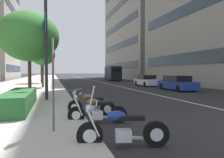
{
  "coord_description": "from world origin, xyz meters",
  "views": [
    {
      "loc": [
        -4.09,
        7.77,
        1.82
      ],
      "look_at": [
        13.47,
        2.72,
        1.16
      ],
      "focal_mm": 33.01,
      "sensor_mm": 36.0,
      "label": 1
    }
  ],
  "objects_px": {
    "car_mid_block_traffic": "(177,83)",
    "street_tree_far_plaza": "(43,55)",
    "street_lamp_with_banners": "(52,8)",
    "motorcycle_far_end_row": "(121,130)",
    "street_tree_by_lamp_post": "(29,37)",
    "motorcycle_under_tarp": "(97,112)",
    "car_lead_in_lane": "(147,81)",
    "delivery_van_ahead": "(113,73)",
    "parking_sign_by_curb": "(53,73)",
    "street_tree_mid_sidewalk": "(41,54)",
    "motorcycle_second_in_row": "(91,106)"
  },
  "relations": [
    {
      "from": "car_mid_block_traffic",
      "to": "street_tree_mid_sidewalk",
      "type": "bearing_deg",
      "value": 43.18
    },
    {
      "from": "car_lead_in_lane",
      "to": "street_tree_far_plaza",
      "type": "xyz_separation_m",
      "value": [
        -0.8,
        12.53,
        2.96
      ]
    },
    {
      "from": "car_lead_in_lane",
      "to": "street_lamp_with_banners",
      "type": "xyz_separation_m",
      "value": [
        -11.11,
        11.49,
        4.96
      ]
    },
    {
      "from": "car_lead_in_lane",
      "to": "street_tree_mid_sidewalk",
      "type": "bearing_deg",
      "value": 59.14
    },
    {
      "from": "motorcycle_under_tarp",
      "to": "street_lamp_with_banners",
      "type": "bearing_deg",
      "value": -62.63
    },
    {
      "from": "motorcycle_second_in_row",
      "to": "street_tree_far_plaza",
      "type": "height_order",
      "value": "street_tree_far_plaza"
    },
    {
      "from": "car_mid_block_traffic",
      "to": "street_tree_far_plaza",
      "type": "bearing_deg",
      "value": 66.42
    },
    {
      "from": "motorcycle_under_tarp",
      "to": "car_lead_in_lane",
      "type": "distance_m",
      "value": 19.6
    },
    {
      "from": "car_lead_in_lane",
      "to": "delivery_van_ahead",
      "type": "xyz_separation_m",
      "value": [
        15.49,
        -0.02,
        0.88
      ]
    },
    {
      "from": "motorcycle_under_tarp",
      "to": "parking_sign_by_curb",
      "type": "distance_m",
      "value": 2.3
    },
    {
      "from": "motorcycle_under_tarp",
      "to": "delivery_van_ahead",
      "type": "distance_m",
      "value": 33.87
    },
    {
      "from": "parking_sign_by_curb",
      "to": "street_lamp_with_banners",
      "type": "bearing_deg",
      "value": 0.04
    },
    {
      "from": "car_mid_block_traffic",
      "to": "street_tree_far_plaza",
      "type": "height_order",
      "value": "street_tree_far_plaza"
    },
    {
      "from": "car_lead_in_lane",
      "to": "street_tree_mid_sidewalk",
      "type": "distance_m",
      "value": 15.73
    },
    {
      "from": "parking_sign_by_curb",
      "to": "street_tree_far_plaza",
      "type": "xyz_separation_m",
      "value": [
        17.15,
        1.05,
        1.81
      ]
    },
    {
      "from": "car_mid_block_traffic",
      "to": "parking_sign_by_curb",
      "type": "xyz_separation_m",
      "value": [
        -11.54,
        11.63,
        1.11
      ]
    },
    {
      "from": "motorcycle_far_end_row",
      "to": "street_tree_far_plaza",
      "type": "distance_m",
      "value": 18.95
    },
    {
      "from": "parking_sign_by_curb",
      "to": "street_tree_mid_sidewalk",
      "type": "bearing_deg",
      "value": 3.59
    },
    {
      "from": "motorcycle_under_tarp",
      "to": "car_mid_block_traffic",
      "type": "distance_m",
      "value": 14.57
    },
    {
      "from": "delivery_van_ahead",
      "to": "street_tree_mid_sidewalk",
      "type": "relative_size",
      "value": 1.06
    },
    {
      "from": "car_lead_in_lane",
      "to": "street_tree_by_lamp_post",
      "type": "distance_m",
      "value": 16.43
    },
    {
      "from": "car_mid_block_traffic",
      "to": "street_tree_by_lamp_post",
      "type": "relative_size",
      "value": 0.81
    },
    {
      "from": "car_mid_block_traffic",
      "to": "parking_sign_by_curb",
      "type": "distance_m",
      "value": 16.42
    },
    {
      "from": "motorcycle_far_end_row",
      "to": "car_lead_in_lane",
      "type": "relative_size",
      "value": 0.53
    },
    {
      "from": "street_lamp_with_banners",
      "to": "street_tree_far_plaza",
      "type": "height_order",
      "value": "street_lamp_with_banners"
    },
    {
      "from": "street_tree_by_lamp_post",
      "to": "car_mid_block_traffic",
      "type": "bearing_deg",
      "value": -76.74
    },
    {
      "from": "motorcycle_far_end_row",
      "to": "delivery_van_ahead",
      "type": "distance_m",
      "value": 36.2
    },
    {
      "from": "motorcycle_second_in_row",
      "to": "delivery_van_ahead",
      "type": "xyz_separation_m",
      "value": [
        31.0,
        -10.02,
        1.11
      ]
    },
    {
      "from": "street_tree_mid_sidewalk",
      "to": "motorcycle_under_tarp",
      "type": "bearing_deg",
      "value": -172.87
    },
    {
      "from": "motorcycle_second_in_row",
      "to": "parking_sign_by_curb",
      "type": "distance_m",
      "value": 3.17
    },
    {
      "from": "parking_sign_by_curb",
      "to": "street_tree_far_plaza",
      "type": "distance_m",
      "value": 17.28
    },
    {
      "from": "motorcycle_second_in_row",
      "to": "street_tree_mid_sidewalk",
      "type": "bearing_deg",
      "value": -51.17
    },
    {
      "from": "street_tree_far_plaza",
      "to": "street_tree_mid_sidewalk",
      "type": "distance_m",
      "value": 8.71
    },
    {
      "from": "car_lead_in_lane",
      "to": "street_lamp_with_banners",
      "type": "bearing_deg",
      "value": 134.15
    },
    {
      "from": "delivery_van_ahead",
      "to": "motorcycle_under_tarp",
      "type": "bearing_deg",
      "value": 164.94
    },
    {
      "from": "motorcycle_second_in_row",
      "to": "motorcycle_under_tarp",
      "type": "bearing_deg",
      "value": 120.6
    },
    {
      "from": "motorcycle_second_in_row",
      "to": "street_tree_by_lamp_post",
      "type": "bearing_deg",
      "value": -32.59
    },
    {
      "from": "car_lead_in_lane",
      "to": "motorcycle_second_in_row",
      "type": "bearing_deg",
      "value": 147.3
    },
    {
      "from": "car_mid_block_traffic",
      "to": "car_lead_in_lane",
      "type": "bearing_deg",
      "value": 1.62
    },
    {
      "from": "motorcycle_far_end_row",
      "to": "parking_sign_by_curb",
      "type": "bearing_deg",
      "value": -28.32
    },
    {
      "from": "delivery_van_ahead",
      "to": "street_tree_by_lamp_post",
      "type": "height_order",
      "value": "street_tree_by_lamp_post"
    },
    {
      "from": "car_mid_block_traffic",
      "to": "street_lamp_with_banners",
      "type": "xyz_separation_m",
      "value": [
        -4.7,
        11.63,
        4.93
      ]
    },
    {
      "from": "motorcycle_under_tarp",
      "to": "car_lead_in_lane",
      "type": "height_order",
      "value": "car_lead_in_lane"
    },
    {
      "from": "street_lamp_with_banners",
      "to": "street_tree_by_lamp_post",
      "type": "relative_size",
      "value": 1.66
    },
    {
      "from": "car_mid_block_traffic",
      "to": "street_tree_far_plaza",
      "type": "relative_size",
      "value": 0.99
    },
    {
      "from": "parking_sign_by_curb",
      "to": "street_tree_mid_sidewalk",
      "type": "relative_size",
      "value": 0.47
    },
    {
      "from": "street_lamp_with_banners",
      "to": "street_tree_far_plaza",
      "type": "relative_size",
      "value": 2.03
    },
    {
      "from": "motorcycle_far_end_row",
      "to": "car_mid_block_traffic",
      "type": "bearing_deg",
      "value": -115.31
    },
    {
      "from": "car_mid_block_traffic",
      "to": "motorcycle_far_end_row",
      "type": "bearing_deg",
      "value": 142.28
    },
    {
      "from": "motorcycle_far_end_row",
      "to": "street_tree_by_lamp_post",
      "type": "relative_size",
      "value": 0.39
    }
  ]
}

